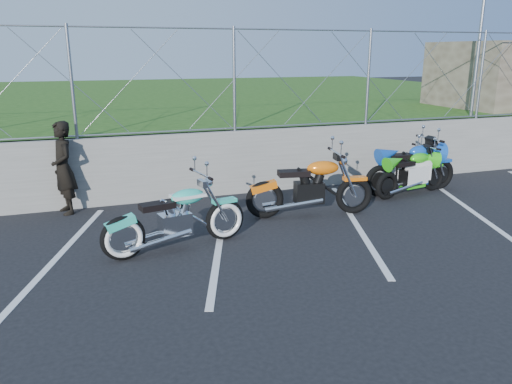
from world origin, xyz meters
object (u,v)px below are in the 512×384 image
object	(u,v)px
cruiser_turquoise	(178,220)
sportbike_green	(412,175)
sportbike_blue	(412,170)
person_standing	(63,168)
naked_orange	(312,189)

from	to	relation	value
cruiser_turquoise	sportbike_green	bearing A→B (deg)	3.48
sportbike_green	sportbike_blue	world-z (taller)	sportbike_blue
cruiser_turquoise	person_standing	xyz separation A→B (m)	(-1.61, 2.36, 0.39)
person_standing	sportbike_blue	bearing A→B (deg)	65.22
sportbike_green	person_standing	distance (m)	6.73
person_standing	cruiser_turquoise	bearing A→B (deg)	16.66
naked_orange	sportbike_green	size ratio (longest dim) A/B	1.23
naked_orange	sportbike_blue	bearing A→B (deg)	24.77
sportbike_green	person_standing	world-z (taller)	person_standing
cruiser_turquoise	naked_orange	world-z (taller)	naked_orange
naked_orange	sportbike_blue	distance (m)	2.71
sportbike_green	naked_orange	bearing A→B (deg)	-178.47
sportbike_green	person_standing	size ratio (longest dim) A/B	1.12
person_standing	naked_orange	bearing A→B (deg)	51.47
cruiser_turquoise	sportbike_blue	bearing A→B (deg)	4.75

